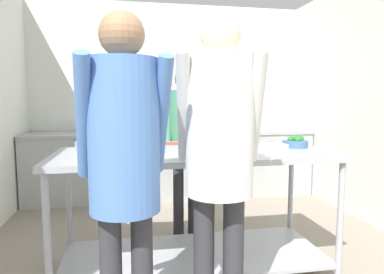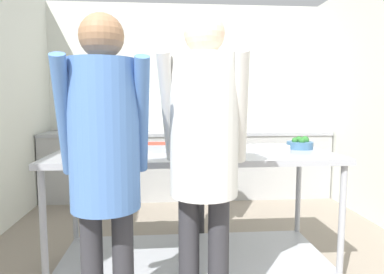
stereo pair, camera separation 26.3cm
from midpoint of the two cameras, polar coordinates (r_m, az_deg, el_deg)
name	(u,v)px [view 2 (the right image)]	position (r m, az deg, el deg)	size (l,w,h in m)	color
wall_rear	(186,99)	(4.97, 0.47, 6.36)	(3.93, 0.06, 2.65)	silver
back_counter	(188,163)	(4.68, 0.87, -4.45)	(3.77, 0.65, 0.89)	#A8A8A8
serving_counter	(193,191)	(2.61, 3.11, -9.02)	(2.05, 0.85, 0.92)	#9EA0A8
sauce_pan	(99,144)	(2.78, -12.61, -1.12)	(0.45, 0.31, 0.07)	#9EA0A8
serving_tray_vegetables	(162,147)	(2.61, -2.19, -1.71)	(0.48, 0.27, 0.05)	#9EA0A8
serving_tray_roast	(219,144)	(2.79, 7.19, -1.25)	(0.37, 0.27, 0.05)	#9EA0A8
plate_stack	(272,149)	(2.63, 16.01, -1.91)	(0.27, 0.27, 0.05)	white
broccoli_bowl	(300,144)	(2.87, 20.10, -1.12)	(0.20, 0.20, 0.10)	#3D668C
guest_serving_left	(105,151)	(1.66, -10.01, -2.31)	(0.46, 0.37, 1.70)	#2D2D33
guest_serving_right	(204,142)	(1.81, 6.19, -0.89)	(0.51, 0.41, 1.75)	#2D2D33
cook_behind_counter	(192,133)	(3.21, 2.33, 0.71)	(0.45, 0.36, 1.61)	#2D2D33
water_bottle	(143,124)	(4.54, -6.52, 2.17)	(0.08, 0.08, 0.24)	brown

